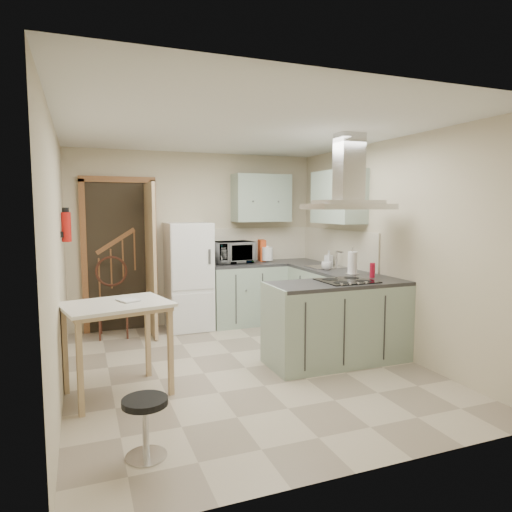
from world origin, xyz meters
name	(u,v)px	position (x,y,z in m)	size (l,w,h in m)	color
floor	(246,368)	(0.00, 0.00, 0.00)	(4.20, 4.20, 0.00)	tan
ceiling	(245,129)	(0.00, 0.00, 2.50)	(4.20, 4.20, 0.00)	silver
back_wall	(197,239)	(0.00, 2.10, 1.25)	(3.60, 3.60, 0.00)	beige
left_wall	(58,259)	(-1.80, 0.00, 1.25)	(4.20, 4.20, 0.00)	beige
right_wall	(388,247)	(1.80, 0.00, 1.25)	(4.20, 4.20, 0.00)	beige
doorway	(120,255)	(-1.10, 2.07, 1.05)	(1.10, 0.12, 2.10)	brown
fridge	(189,276)	(-0.20, 1.80, 0.75)	(0.60, 0.60, 1.50)	white
counter_back	(246,293)	(0.66, 1.80, 0.45)	(1.08, 0.60, 0.90)	#9EB2A0
counter_right	(318,297)	(1.50, 1.12, 0.45)	(0.60, 1.95, 0.90)	#9EB2A0
splashback	(258,244)	(0.96, 2.09, 1.15)	(1.68, 0.02, 0.50)	beige
wall_cabinet_back	(261,198)	(0.95, 1.93, 1.85)	(0.85, 0.35, 0.70)	#9EB2A0
wall_cabinet_right	(338,197)	(1.62, 0.85, 1.85)	(0.35, 0.90, 0.70)	#9EB2A0
peninsula	(338,322)	(1.02, -0.18, 0.45)	(1.55, 0.65, 0.90)	#9EB2A0
hob	(347,281)	(1.12, -0.18, 0.91)	(0.58, 0.50, 0.01)	black
extractor_hood	(348,207)	(1.12, -0.18, 1.72)	(0.90, 0.55, 0.10)	silver
sink	(325,267)	(1.50, 0.95, 0.91)	(0.45, 0.40, 0.01)	silver
fire_extinguisher	(66,227)	(-1.74, 0.90, 1.50)	(0.10, 0.10, 0.32)	#B2140F
drop_leaf_table	(117,349)	(-1.32, -0.23, 0.43)	(0.91, 0.68, 0.85)	#D8C885
bentwood_chair	(113,301)	(-1.23, 1.76, 0.48)	(0.43, 0.43, 0.96)	#4C2C19
stool	(146,428)	(-1.23, -1.41, 0.21)	(0.31, 0.31, 0.42)	black
microwave	(233,252)	(0.48, 1.85, 1.06)	(0.57, 0.39, 0.32)	black
kettle	(267,254)	(1.01, 1.82, 1.02)	(0.16, 0.16, 0.24)	white
cereal_box	(262,250)	(0.97, 1.94, 1.06)	(0.09, 0.22, 0.32)	#C94317
soap_bottle	(329,258)	(1.68, 1.16, 1.00)	(0.09, 0.09, 0.20)	#B4B2BE
paper_towel	(352,263)	(1.47, 0.25, 1.04)	(0.11, 0.11, 0.29)	white
cup	(327,266)	(1.39, 0.71, 0.96)	(0.14, 0.14, 0.11)	silver
red_bottle	(372,270)	(1.55, -0.06, 0.99)	(0.06, 0.06, 0.17)	red
book	(120,297)	(-1.28, -0.22, 0.90)	(0.15, 0.21, 0.09)	#9B3338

